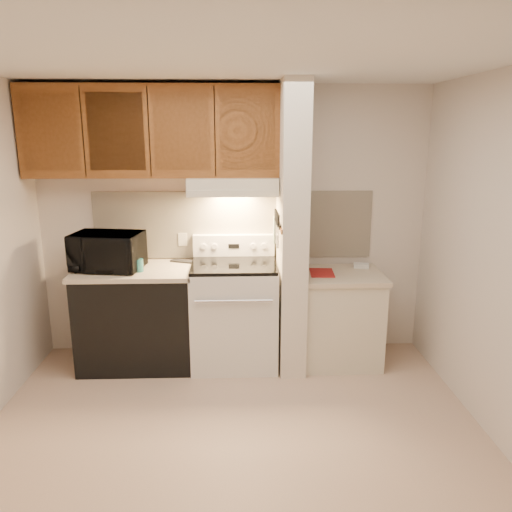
{
  "coord_description": "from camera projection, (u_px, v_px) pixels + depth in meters",
  "views": [
    {
      "loc": [
        0.04,
        -3.13,
        2.1
      ],
      "look_at": [
        0.18,
        0.75,
        1.12
      ],
      "focal_mm": 35.0,
      "sensor_mm": 36.0,
      "label": 1
    }
  ],
  "objects": [
    {
      "name": "floor",
      "position": [
        234.0,
        434.0,
        3.54
      ],
      "size": [
        3.6,
        3.6,
        0.0
      ],
      "primitive_type": "plane",
      "color": "#C8A78E",
      "rests_on": "ground"
    },
    {
      "name": "ceiling",
      "position": [
        230.0,
        60.0,
        2.93
      ],
      "size": [
        3.6,
        3.6,
        0.0
      ],
      "primitive_type": "plane",
      "rotation": [
        3.14,
        0.0,
        0.0
      ],
      "color": "white",
      "rests_on": "wall_back"
    },
    {
      "name": "wall_back",
      "position": [
        234.0,
        223.0,
        4.69
      ],
      "size": [
        3.6,
        2.5,
        0.02
      ],
      "primitive_type": "cube",
      "rotation": [
        1.57,
        0.0,
        0.0
      ],
      "color": "beige",
      "rests_on": "floor"
    },
    {
      "name": "wall_right",
      "position": [
        504.0,
        262.0,
        3.3
      ],
      "size": [
        0.02,
        3.0,
        2.5
      ],
      "primitive_type": "cube",
      "color": "beige",
      "rests_on": "floor"
    },
    {
      "name": "backsplash",
      "position": [
        234.0,
        225.0,
        4.68
      ],
      "size": [
        2.6,
        0.02,
        0.63
      ],
      "primitive_type": "cube",
      "color": "white",
      "rests_on": "wall_back"
    },
    {
      "name": "range_body",
      "position": [
        234.0,
        315.0,
        4.55
      ],
      "size": [
        0.76,
        0.65,
        0.92
      ],
      "primitive_type": "cube",
      "color": "silver",
      "rests_on": "floor"
    },
    {
      "name": "oven_window",
      "position": [
        234.0,
        324.0,
        4.23
      ],
      "size": [
        0.5,
        0.01,
        0.3
      ],
      "primitive_type": "cube",
      "color": "black",
      "rests_on": "range_body"
    },
    {
      "name": "oven_handle",
      "position": [
        234.0,
        301.0,
        4.14
      ],
      "size": [
        0.65,
        0.02,
        0.02
      ],
      "primitive_type": "cylinder",
      "rotation": [
        0.0,
        1.57,
        0.0
      ],
      "color": "silver",
      "rests_on": "range_body"
    },
    {
      "name": "cooktop",
      "position": [
        234.0,
        265.0,
        4.43
      ],
      "size": [
        0.74,
        0.64,
        0.03
      ],
      "primitive_type": "cube",
      "color": "black",
      "rests_on": "range_body"
    },
    {
      "name": "range_backguard",
      "position": [
        234.0,
        245.0,
        4.68
      ],
      "size": [
        0.76,
        0.08,
        0.2
      ],
      "primitive_type": "cube",
      "color": "silver",
      "rests_on": "range_body"
    },
    {
      "name": "range_display",
      "position": [
        234.0,
        246.0,
        4.64
      ],
      "size": [
        0.1,
        0.01,
        0.04
      ],
      "primitive_type": "cube",
      "color": "black",
      "rests_on": "range_backguard"
    },
    {
      "name": "range_knob_left_outer",
      "position": [
        204.0,
        246.0,
        4.62
      ],
      "size": [
        0.05,
        0.02,
        0.05
      ],
      "primitive_type": "cylinder",
      "rotation": [
        1.57,
        0.0,
        0.0
      ],
      "color": "silver",
      "rests_on": "range_backguard"
    },
    {
      "name": "range_knob_left_inner",
      "position": [
        214.0,
        246.0,
        4.63
      ],
      "size": [
        0.05,
        0.02,
        0.05
      ],
      "primitive_type": "cylinder",
      "rotation": [
        1.57,
        0.0,
        0.0
      ],
      "color": "silver",
      "rests_on": "range_backguard"
    },
    {
      "name": "range_knob_right_inner",
      "position": [
        253.0,
        246.0,
        4.64
      ],
      "size": [
        0.05,
        0.02,
        0.05
      ],
      "primitive_type": "cylinder",
      "rotation": [
        1.57,
        0.0,
        0.0
      ],
      "color": "silver",
      "rests_on": "range_backguard"
    },
    {
      "name": "range_knob_right_outer",
      "position": [
        264.0,
        246.0,
        4.64
      ],
      "size": [
        0.05,
        0.02,
        0.05
      ],
      "primitive_type": "cylinder",
      "rotation": [
        1.57,
        0.0,
        0.0
      ],
      "color": "silver",
      "rests_on": "range_backguard"
    },
    {
      "name": "dishwasher_front",
      "position": [
        138.0,
        319.0,
        4.53
      ],
      "size": [
        1.0,
        0.63,
        0.87
      ],
      "primitive_type": "cube",
      "color": "black",
      "rests_on": "floor"
    },
    {
      "name": "left_countertop",
      "position": [
        135.0,
        270.0,
        4.42
      ],
      "size": [
        1.04,
        0.67,
        0.04
      ],
      "primitive_type": "cube",
      "color": "beige",
      "rests_on": "dishwasher_front"
    },
    {
      "name": "spoon_rest",
      "position": [
        182.0,
        261.0,
        4.62
      ],
      "size": [
        0.23,
        0.15,
        0.01
      ],
      "primitive_type": "cube",
      "rotation": [
        0.0,
        0.0,
        -0.38
      ],
      "color": "black",
      "rests_on": "left_countertop"
    },
    {
      "name": "teal_jar",
      "position": [
        138.0,
        265.0,
        4.31
      ],
      "size": [
        0.11,
        0.11,
        0.11
      ],
      "primitive_type": "cylinder",
      "rotation": [
        0.0,
        0.0,
        0.18
      ],
      "color": "#216562",
      "rests_on": "left_countertop"
    },
    {
      "name": "outlet",
      "position": [
        183.0,
        240.0,
        4.68
      ],
      "size": [
        0.08,
        0.01,
        0.12
      ],
      "primitive_type": "cube",
      "color": "beige",
      "rests_on": "backsplash"
    },
    {
      "name": "microwave",
      "position": [
        108.0,
        251.0,
        4.35
      ],
      "size": [
        0.64,
        0.48,
        0.32
      ],
      "primitive_type": "imported",
      "rotation": [
        0.0,
        0.0,
        -0.15
      ],
      "color": "black",
      "rests_on": "left_countertop"
    },
    {
      "name": "partition_pillar",
      "position": [
        292.0,
        230.0,
        4.37
      ],
      "size": [
        0.22,
        0.7,
        2.5
      ],
      "primitive_type": "cube",
      "color": "beige",
      "rests_on": "floor"
    },
    {
      "name": "pillar_trim",
      "position": [
        278.0,
        224.0,
        4.35
      ],
      "size": [
        0.01,
        0.7,
        0.04
      ],
      "primitive_type": "cube",
      "color": "brown",
      "rests_on": "partition_pillar"
    },
    {
      "name": "knife_strip",
      "position": [
        278.0,
        223.0,
        4.3
      ],
      "size": [
        0.02,
        0.42,
        0.04
      ],
      "primitive_type": "cube",
      "color": "black",
      "rests_on": "partition_pillar"
    },
    {
      "name": "knife_blade_a",
      "position": [
        278.0,
        239.0,
        4.15
      ],
      "size": [
        0.01,
        0.03,
        0.16
      ],
      "primitive_type": "cube",
      "color": "silver",
      "rests_on": "knife_strip"
    },
    {
      "name": "knife_handle_a",
      "position": [
        278.0,
        221.0,
        4.12
      ],
      "size": [
        0.02,
        0.02,
        0.1
      ],
      "primitive_type": "cylinder",
      "color": "black",
      "rests_on": "knife_strip"
    },
    {
      "name": "knife_blade_b",
      "position": [
        277.0,
        238.0,
        4.24
      ],
      "size": [
        0.01,
        0.04,
        0.18
      ],
      "primitive_type": "cube",
      "color": "silver",
      "rests_on": "knife_strip"
    },
    {
      "name": "knife_handle_b",
      "position": [
        278.0,
        219.0,
        4.21
      ],
      "size": [
        0.02,
        0.02,
        0.1
      ],
      "primitive_type": "cylinder",
      "color": "black",
      "rests_on": "knife_strip"
    },
    {
      "name": "knife_blade_c",
      "position": [
        277.0,
        236.0,
        4.34
      ],
      "size": [
        0.01,
        0.04,
        0.2
      ],
      "primitive_type": "cube",
      "color": "silver",
      "rests_on": "knife_strip"
    },
    {
      "name": "knife_handle_c",
      "position": [
        277.0,
        217.0,
        4.28
      ],
      "size": [
        0.02,
        0.02,
        0.1
      ],
      "primitive_type": "cylinder",
      "color": "black",
      "rests_on": "knife_strip"
    },
    {
      "name": "knife_blade_d",
      "position": [
        276.0,
        232.0,
        4.4
      ],
      "size": [
        0.01,
        0.04,
        0.16
      ],
      "primitive_type": "cube",
      "color": "silver",
      "rests_on": "knife_strip"
    },
    {
      "name": "knife_handle_d",
      "position": [
        276.0,
        216.0,
        4.36
      ],
      "size": [
        0.02,
        0.02,
        0.1
      ],
      "primitive_type": "cylinder",
      "color": "black",
      "rests_on": "knife_strip"
    },
    {
      "name": "knife_blade_e",
      "position": [
        275.0,
        232.0,
        4.47
      ],
      "size": [
        0.01,
        0.04,
        0.18
      ],
      "primitive_type": "cube",
      "color": "silver",
      "rests_on": "knife_strip"
    },
    {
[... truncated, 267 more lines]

